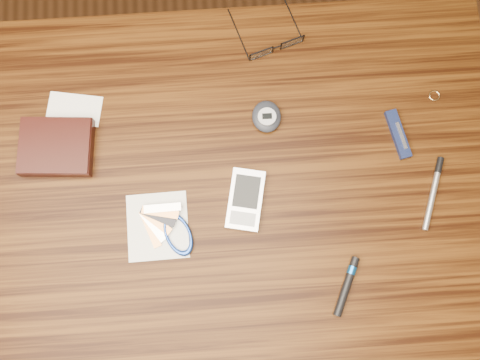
{
  "coord_description": "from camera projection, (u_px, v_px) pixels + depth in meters",
  "views": [
    {
      "loc": [
        0.04,
        -0.14,
        1.63
      ],
      "look_at": [
        0.05,
        0.03,
        0.76
      ],
      "focal_mm": 40.0,
      "sensor_mm": 36.0,
      "label": 1
    }
  ],
  "objects": [
    {
      "name": "silver_pen",
      "position": [
        434.0,
        188.0,
        0.89
      ],
      "size": [
        0.05,
        0.12,
        0.01
      ],
      "color": "#BBBBC0",
      "rests_on": "desk"
    },
    {
      "name": "eyeglasses",
      "position": [
        275.0,
        45.0,
        0.94
      ],
      "size": [
        0.13,
        0.13,
        0.02
      ],
      "color": "black",
      "rests_on": "desk"
    },
    {
      "name": "black_blue_pen",
      "position": [
        347.0,
        284.0,
        0.86
      ],
      "size": [
        0.05,
        0.09,
        0.01
      ],
      "color": "black",
      "rests_on": "desk"
    },
    {
      "name": "wallet_and_card",
      "position": [
        57.0,
        146.0,
        0.9
      ],
      "size": [
        0.14,
        0.16,
        0.03
      ],
      "color": "black",
      "rests_on": "desk"
    },
    {
      "name": "notepad_keys",
      "position": [
        167.0,
        229.0,
        0.88
      ],
      "size": [
        0.12,
        0.11,
        0.01
      ],
      "color": "white",
      "rests_on": "desk"
    },
    {
      "name": "desk",
      "position": [
        213.0,
        210.0,
        0.99
      ],
      "size": [
        1.0,
        0.7,
        0.75
      ],
      "color": "#3A1F09",
      "rests_on": "ground"
    },
    {
      "name": "pedometer",
      "position": [
        267.0,
        117.0,
        0.91
      ],
      "size": [
        0.05,
        0.06,
        0.02
      ],
      "color": "#20212C",
      "rests_on": "desk"
    },
    {
      "name": "pocket_knife",
      "position": [
        398.0,
        134.0,
        0.91
      ],
      "size": [
        0.04,
        0.09,
        0.01
      ],
      "color": "#13173E",
      "rests_on": "desk"
    },
    {
      "name": "gold_ring",
      "position": [
        434.0,
        96.0,
        0.93
      ],
      "size": [
        0.03,
        0.03,
        0.0
      ],
      "primitive_type": "torus",
      "rotation": [
        0.0,
        0.0,
        0.37
      ],
      "color": "#E4B86F",
      "rests_on": "desk"
    },
    {
      "name": "ground",
      "position": [
        224.0,
        240.0,
        1.63
      ],
      "size": [
        3.8,
        3.8,
        0.0
      ],
      "primitive_type": "plane",
      "color": "#472814",
      "rests_on": "ground"
    },
    {
      "name": "pda_phone",
      "position": [
        245.0,
        200.0,
        0.89
      ],
      "size": [
        0.07,
        0.11,
        0.02
      ],
      "color": "silver",
      "rests_on": "desk"
    }
  ]
}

